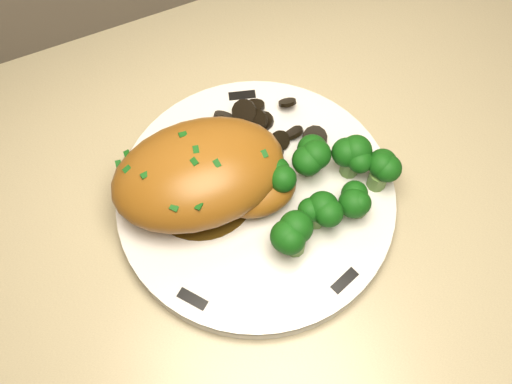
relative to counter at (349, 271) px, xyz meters
name	(u,v)px	position (x,y,z in m)	size (l,w,h in m)	color
counter	(349,271)	(0.00, 0.00, 0.00)	(1.95, 0.65, 0.96)	brown
plate	(256,200)	(-0.18, 0.00, 0.43)	(0.30, 0.30, 0.02)	silver
rim_accent_0	(242,95)	(-0.14, 0.13, 0.44)	(0.03, 0.01, 0.00)	black
rim_accent_1	(138,175)	(-0.29, 0.08, 0.44)	(0.03, 0.01, 0.00)	black
rim_accent_2	(193,299)	(-0.28, -0.08, 0.44)	(0.03, 0.01, 0.00)	black
rim_accent_3	(345,281)	(-0.13, -0.12, 0.44)	(0.03, 0.01, 0.00)	black
rim_accent_4	(362,151)	(-0.04, 0.01, 0.44)	(0.03, 0.01, 0.00)	black
gravy_pool	(201,189)	(-0.23, 0.03, 0.44)	(0.12, 0.12, 0.00)	#3B290A
chicken_breast	(205,175)	(-0.22, 0.03, 0.47)	(0.19, 0.14, 0.07)	brown
mushroom_pile	(265,133)	(-0.14, 0.07, 0.44)	(0.11, 0.08, 0.03)	black
broccoli_florets	(328,187)	(-0.11, -0.03, 0.47)	(0.15, 0.11, 0.05)	#547D35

